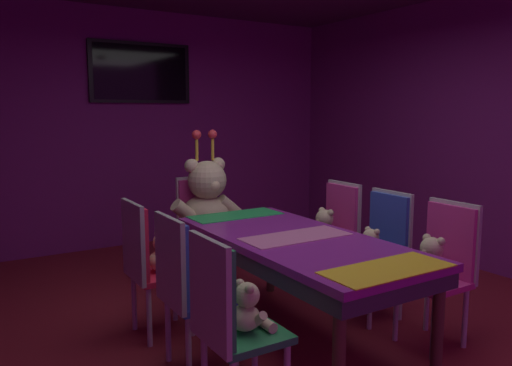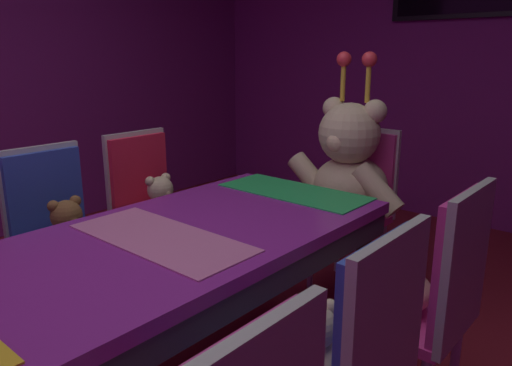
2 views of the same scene
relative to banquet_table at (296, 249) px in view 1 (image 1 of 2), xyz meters
The scene contains 18 objects.
ground_plane 0.65m from the banquet_table, ahead, with size 7.90×7.90×0.00m, color maroon.
wall_back 3.29m from the banquet_table, 90.00° to the left, with size 5.20×0.12×2.80m, color #721E72.
banquet_table is the anchor object (origin of this frame).
chair_left_0 1.06m from the banquet_table, 146.42° to the right, with size 0.42×0.41×0.98m.
teddy_left_0 0.94m from the banquet_table, 141.60° to the right, with size 0.22×0.29×0.27m.
chair_left_1 0.85m from the banquet_table, behind, with size 0.42×0.41×0.98m.
teddy_left_1 0.71m from the banquet_table, behind, with size 0.25×0.32×0.30m.
chair_left_2 1.06m from the banquet_table, 146.44° to the left, with size 0.42×0.41×0.98m.
teddy_left_2 0.94m from the banquet_table, 141.56° to the left, with size 0.25×0.32×0.30m.
chair_right_0 1.03m from the banquet_table, 32.72° to the right, with size 0.42×0.41×0.98m.
teddy_right_0 0.91m from the banquet_table, 37.68° to the right, with size 0.25×0.33×0.31m.
chair_right_1 0.85m from the banquet_table, ahead, with size 0.42×0.41×0.98m.
teddy_right_1 0.71m from the banquet_table, ahead, with size 0.21×0.27×0.26m.
chair_right_2 1.04m from the banquet_table, 33.53° to the left, with size 0.42×0.41×0.98m.
teddy_right_2 0.92m from the banquet_table, 38.57° to the left, with size 0.26×0.33×0.31m.
throne_chair 1.54m from the banquet_table, 90.00° to the left, with size 0.41×0.42×0.98m.
king_teddy_bear 1.38m from the banquet_table, 90.00° to the left, with size 0.76×0.59×0.97m.
wall_tv 3.41m from the banquet_table, 90.00° to the left, with size 1.21×0.06×0.70m.
Camera 1 is at (-2.02, -2.74, 1.60)m, focal length 35.37 mm.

